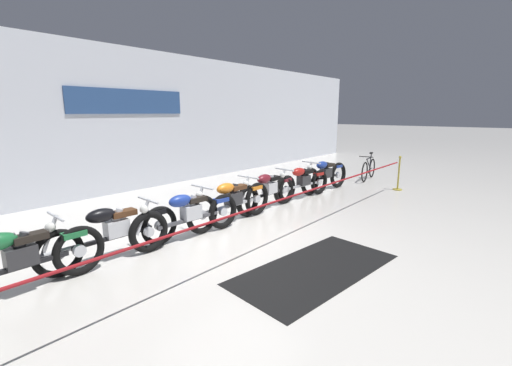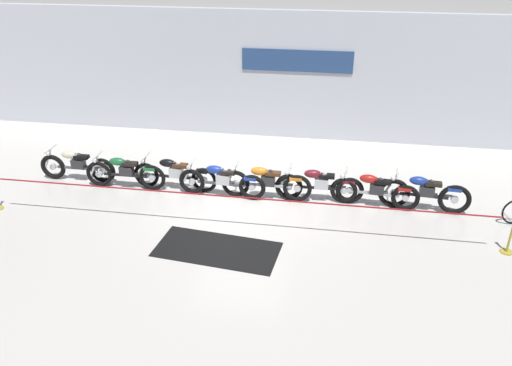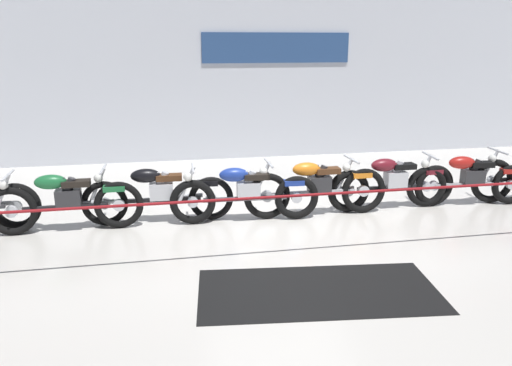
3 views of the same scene
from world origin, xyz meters
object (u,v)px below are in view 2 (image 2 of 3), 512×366
(motorcycle_blue_3, at_px, (221,181))
(stanchion_mid_left, at_px, (510,239))
(motorcycle_green_1, at_px, (125,172))
(motorcycle_red_6, at_px, (374,191))
(motorcycle_black_2, at_px, (174,174))
(motorcycle_maroon_5, at_px, (319,185))
(motorcycle_blue_7, at_px, (424,193))
(motorcycle_orange_4, at_px, (266,183))
(stanchion_far_left, at_px, (172,197))
(motorcycle_cream_0, at_px, (77,166))
(floor_banner, at_px, (217,249))

(motorcycle_blue_3, distance_m, stanchion_mid_left, 7.02)
(motorcycle_green_1, height_order, motorcycle_red_6, motorcycle_green_1)
(motorcycle_black_2, xyz_separation_m, motorcycle_blue_3, (1.36, -0.21, -0.01))
(motorcycle_maroon_5, xyz_separation_m, motorcycle_blue_7, (2.64, -0.08, 0.03))
(motorcycle_green_1, height_order, motorcycle_orange_4, motorcycle_orange_4)
(motorcycle_blue_3, height_order, motorcycle_maroon_5, motorcycle_maroon_5)
(motorcycle_green_1, distance_m, motorcycle_blue_3, 2.73)
(motorcycle_green_1, bearing_deg, motorcycle_black_2, 5.87)
(motorcycle_orange_4, height_order, stanchion_far_left, stanchion_far_left)
(motorcycle_blue_3, bearing_deg, motorcycle_orange_4, 2.50)
(motorcycle_cream_0, height_order, stanchion_mid_left, stanchion_mid_left)
(motorcycle_maroon_5, relative_size, stanchion_mid_left, 2.20)
(motorcycle_orange_4, xyz_separation_m, motorcycle_blue_7, (4.03, 0.02, 0.01))
(motorcycle_green_1, distance_m, motorcycle_orange_4, 3.92)
(motorcycle_blue_3, height_order, motorcycle_blue_7, motorcycle_blue_7)
(motorcycle_blue_7, relative_size, floor_banner, 0.82)
(motorcycle_blue_3, relative_size, stanchion_mid_left, 2.26)
(motorcycle_cream_0, height_order, motorcycle_blue_3, motorcycle_cream_0)
(motorcycle_black_2, height_order, motorcycle_red_6, motorcycle_black_2)
(motorcycle_maroon_5, bearing_deg, motorcycle_red_6, -2.83)
(motorcycle_blue_3, distance_m, motorcycle_blue_7, 5.22)
(motorcycle_orange_4, height_order, motorcycle_blue_7, motorcycle_blue_7)
(motorcycle_cream_0, xyz_separation_m, motorcycle_blue_3, (4.24, -0.29, -0.00))
(motorcycle_cream_0, bearing_deg, stanchion_far_left, -28.58)
(motorcycle_cream_0, xyz_separation_m, motorcycle_green_1, (1.52, -0.22, 0.01))
(motorcycle_cream_0, height_order, motorcycle_orange_4, motorcycle_orange_4)
(motorcycle_cream_0, distance_m, motorcycle_blue_3, 4.25)
(motorcycle_green_1, xyz_separation_m, motorcycle_black_2, (1.37, 0.14, -0.01))
(motorcycle_blue_3, xyz_separation_m, stanchion_mid_left, (6.85, -1.57, -0.11))
(motorcycle_maroon_5, bearing_deg, motorcycle_blue_7, -1.66)
(motorcycle_blue_3, xyz_separation_m, motorcycle_maroon_5, (2.58, 0.15, -0.00))
(motorcycle_cream_0, distance_m, motorcycle_black_2, 2.89)
(motorcycle_black_2, relative_size, motorcycle_red_6, 1.05)
(motorcycle_green_1, relative_size, motorcycle_blue_7, 1.00)
(motorcycle_maroon_5, distance_m, stanchion_far_left, 3.83)
(motorcycle_black_2, xyz_separation_m, stanchion_mid_left, (8.20, -1.77, -0.11))
(stanchion_far_left, xyz_separation_m, floor_banner, (1.28, -0.91, -0.75))
(motorcycle_green_1, relative_size, motorcycle_red_6, 1.01)
(motorcycle_green_1, xyz_separation_m, motorcycle_blue_7, (7.95, 0.01, 0.01))
(motorcycle_black_2, bearing_deg, motorcycle_cream_0, 178.38)
(motorcycle_black_2, bearing_deg, motorcycle_blue_7, -1.16)
(motorcycle_red_6, xyz_separation_m, floor_banner, (-3.55, -2.56, -0.46))
(stanchion_far_left, relative_size, floor_banner, 4.44)
(motorcycle_black_2, relative_size, floor_banner, 0.86)
(motorcycle_cream_0, distance_m, motorcycle_blue_7, 9.46)
(stanchion_far_left, distance_m, stanchion_mid_left, 7.69)
(motorcycle_blue_3, relative_size, motorcycle_maroon_5, 1.03)
(motorcycle_blue_3, relative_size, floor_banner, 0.86)
(motorcycle_maroon_5, relative_size, motorcycle_blue_7, 1.02)
(stanchion_mid_left, distance_m, floor_banner, 6.48)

